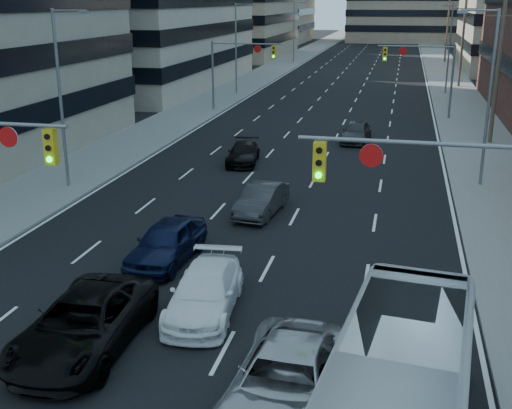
{
  "coord_description": "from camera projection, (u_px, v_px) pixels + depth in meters",
  "views": [
    {
      "loc": [
        6.22,
        -9.19,
        9.45
      ],
      "look_at": [
        1.21,
        12.76,
        2.2
      ],
      "focal_mm": 45.0,
      "sensor_mm": 36.0,
      "label": 1
    }
  ],
  "objects": [
    {
      "name": "signal_far_right",
      "position": [
        423.0,
        66.0,
        51.56
      ],
      "size": [
        6.09,
        0.33,
        6.0
      ],
      "color": "slate",
      "rests_on": "ground"
    },
    {
      "name": "sedan_black_far",
      "position": [
        243.0,
        153.0,
        38.34
      ],
      "size": [
        2.22,
        4.43,
        1.23
      ],
      "primitive_type": "imported",
      "rotation": [
        0.0,
        0.0,
        0.12
      ],
      "color": "black",
      "rests_on": "ground"
    },
    {
      "name": "streetlight_left_mid",
      "position": [
        237.0,
        44.0,
        64.43
      ],
      "size": [
        2.03,
        0.22,
        9.0
      ],
      "color": "slate",
      "rests_on": "ground"
    },
    {
      "name": "streetlight_right_near",
      "position": [
        487.0,
        90.0,
        32.21
      ],
      "size": [
        2.03,
        0.22,
        9.0
      ],
      "color": "slate",
      "rests_on": "ground"
    },
    {
      "name": "silver_suv",
      "position": [
        286.0,
        383.0,
        15.17
      ],
      "size": [
        2.86,
        5.73,
        1.56
      ],
      "primitive_type": "imported",
      "rotation": [
        0.0,
        0.0,
        -0.05
      ],
      "color": "#A8A9AD",
      "rests_on": "ground"
    },
    {
      "name": "white_van",
      "position": [
        205.0,
        292.0,
        20.04
      ],
      "size": [
        2.4,
        4.98,
        1.4
      ],
      "primitive_type": "imported",
      "rotation": [
        0.0,
        0.0,
        0.09
      ],
      "color": "white",
      "rests_on": "ground"
    },
    {
      "name": "streetlight_left_near",
      "position": [
        63.0,
        91.0,
        31.94
      ],
      "size": [
        2.03,
        0.22,
        9.0
      ],
      "color": "slate",
      "rests_on": "ground"
    },
    {
      "name": "sidewalk_right",
      "position": [
        432.0,
        47.0,
        130.93
      ],
      "size": [
        5.0,
        300.0,
        0.15
      ],
      "primitive_type": "cube",
      "color": "slate",
      "rests_on": "ground"
    },
    {
      "name": "streetlight_right_far",
      "position": [
        448.0,
        44.0,
        64.69
      ],
      "size": [
        2.03,
        0.22,
        9.0
      ],
      "color": "slate",
      "rests_on": "ground"
    },
    {
      "name": "sedan_blue",
      "position": [
        167.0,
        242.0,
        23.91
      ],
      "size": [
        2.15,
        4.7,
        1.56
      ],
      "primitive_type": "imported",
      "rotation": [
        0.0,
        0.0,
        -0.07
      ],
      "color": "black",
      "rests_on": "ground"
    },
    {
      "name": "sedan_grey_center",
      "position": [
        261.0,
        200.0,
        29.26
      ],
      "size": [
        1.91,
        4.32,
        1.38
      ],
      "primitive_type": "imported",
      "rotation": [
        0.0,
        0.0,
        -0.11
      ],
      "color": "#2B2B2D",
      "rests_on": "ground"
    },
    {
      "name": "streetlight_left_far",
      "position": [
        295.0,
        29.0,
        96.91
      ],
      "size": [
        2.03,
        0.22,
        9.0
      ],
      "color": "slate",
      "rests_on": "ground"
    },
    {
      "name": "utility_pole_distant",
      "position": [
        448.0,
        24.0,
        97.48
      ],
      "size": [
        2.2,
        0.28,
        11.0
      ],
      "color": "#4C3D2D",
      "rests_on": "ground"
    },
    {
      "name": "black_pickup",
      "position": [
        84.0,
        324.0,
        17.89
      ],
      "size": [
        2.81,
        5.82,
        1.6
      ],
      "primitive_type": "imported",
      "rotation": [
        0.0,
        0.0,
        0.03
      ],
      "color": "black",
      "rests_on": "ground"
    },
    {
      "name": "sedan_grey_right",
      "position": [
        356.0,
        132.0,
        43.99
      ],
      "size": [
        2.09,
        4.43,
        1.47
      ],
      "primitive_type": "imported",
      "rotation": [
        0.0,
        0.0,
        -0.08
      ],
      "color": "#303032",
      "rests_on": "ground"
    },
    {
      "name": "signal_near_right",
      "position": [
        442.0,
        198.0,
        17.26
      ],
      "size": [
        6.59,
        0.33,
        6.0
      ],
      "color": "slate",
      "rests_on": "ground"
    },
    {
      "name": "signal_far_left",
      "position": [
        238.0,
        62.0,
        54.81
      ],
      "size": [
        6.09,
        0.33,
        6.0
      ],
      "color": "slate",
      "rests_on": "ground"
    },
    {
      "name": "utility_pole_block",
      "position": [
        499.0,
        58.0,
        41.8
      ],
      "size": [
        2.2,
        0.28,
        11.0
      ],
      "color": "#4C3D2D",
      "rests_on": "ground"
    },
    {
      "name": "sidewalk_left",
      "position": [
        320.0,
        45.0,
        135.8
      ],
      "size": [
        5.0,
        300.0,
        0.15
      ],
      "primitive_type": "cube",
      "color": "slate",
      "rests_on": "ground"
    },
    {
      "name": "office_left_far",
      "position": [
        225.0,
        7.0,
        108.18
      ],
      "size": [
        20.0,
        30.0,
        16.0
      ],
      "primitive_type": "cube",
      "color": "gray",
      "rests_on": "ground"
    },
    {
      "name": "road_surface",
      "position": [
        375.0,
        46.0,
        133.39
      ],
      "size": [
        18.0,
        300.0,
        0.02
      ],
      "primitive_type": "cube",
      "color": "black",
      "rests_on": "ground"
    },
    {
      "name": "utility_pole_midblock",
      "position": [
        463.0,
        34.0,
        69.64
      ],
      "size": [
        2.2,
        0.28,
        11.0
      ],
      "color": "#4C3D2D",
      "rests_on": "ground"
    }
  ]
}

